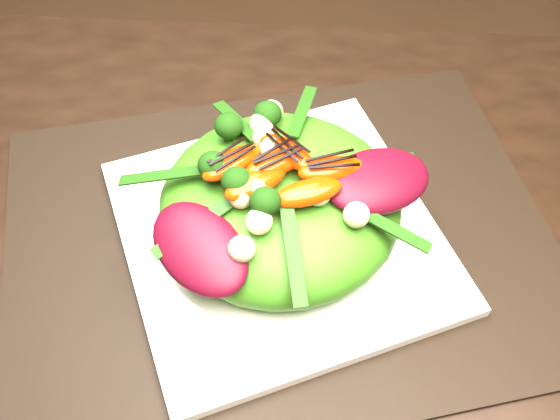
# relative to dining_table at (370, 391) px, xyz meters

# --- Properties ---
(dining_table) EXTENTS (1.60, 0.90, 0.75)m
(dining_table) POSITION_rel_dining_table_xyz_m (0.00, 0.00, 0.00)
(dining_table) COLOR black
(dining_table) RESTS_ON floor
(placemat) EXTENTS (0.57, 0.49, 0.00)m
(placemat) POSITION_rel_dining_table_xyz_m (-0.08, 0.13, 0.02)
(placemat) COLOR black
(placemat) RESTS_ON dining_table
(plate_base) EXTENTS (0.36, 0.36, 0.01)m
(plate_base) POSITION_rel_dining_table_xyz_m (-0.08, 0.13, 0.03)
(plate_base) COLOR white
(plate_base) RESTS_ON placemat
(salad_bowl) EXTENTS (0.25, 0.25, 0.02)m
(salad_bowl) POSITION_rel_dining_table_xyz_m (-0.08, 0.13, 0.04)
(salad_bowl) COLOR white
(salad_bowl) RESTS_ON plate_base
(lettuce_mound) EXTENTS (0.23, 0.23, 0.07)m
(lettuce_mound) POSITION_rel_dining_table_xyz_m (-0.08, 0.13, 0.07)
(lettuce_mound) COLOR #3C7916
(lettuce_mound) RESTS_ON salad_bowl
(radicchio_leaf) EXTENTS (0.11, 0.10, 0.02)m
(radicchio_leaf) POSITION_rel_dining_table_xyz_m (-0.00, 0.13, 0.11)
(radicchio_leaf) COLOR #400613
(radicchio_leaf) RESTS_ON lettuce_mound
(orange_segment) EXTENTS (0.06, 0.03, 0.01)m
(orange_segment) POSITION_rel_dining_table_xyz_m (-0.08, 0.15, 0.12)
(orange_segment) COLOR red
(orange_segment) RESTS_ON lettuce_mound
(broccoli_floret) EXTENTS (0.04, 0.04, 0.03)m
(broccoli_floret) POSITION_rel_dining_table_xyz_m (-0.15, 0.16, 0.12)
(broccoli_floret) COLOR #173309
(broccoli_floret) RESTS_ON lettuce_mound
(macadamia_nut) EXTENTS (0.02, 0.02, 0.02)m
(macadamia_nut) POSITION_rel_dining_table_xyz_m (-0.04, 0.09, 0.12)
(macadamia_nut) COLOR #FBF2B1
(macadamia_nut) RESTS_ON lettuce_mound
(balsamic_drizzle) EXTENTS (0.05, 0.01, 0.00)m
(balsamic_drizzle) POSITION_rel_dining_table_xyz_m (-0.08, 0.15, 0.13)
(balsamic_drizzle) COLOR black
(balsamic_drizzle) RESTS_ON orange_segment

